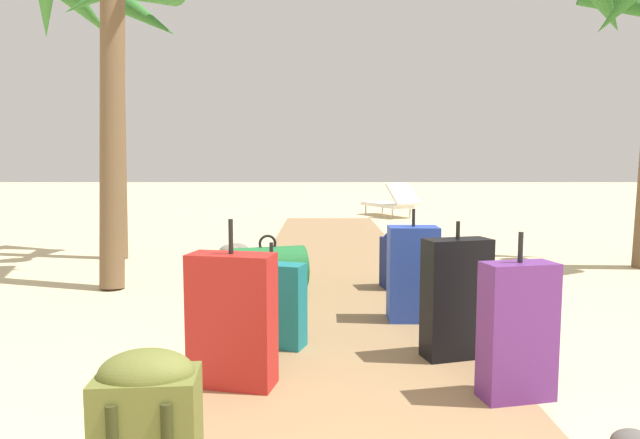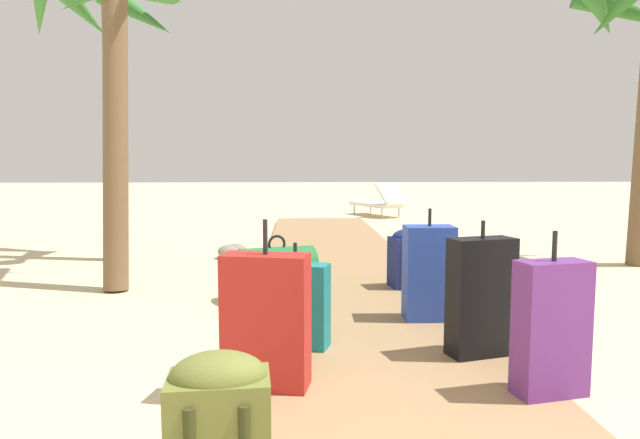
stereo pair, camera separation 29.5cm
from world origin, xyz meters
name	(u,v)px [view 1 (the left image)]	position (x,y,z in m)	size (l,w,h in m)	color
ground_plane	(341,297)	(0.00, 4.36, 0.00)	(60.00, 60.00, 0.00)	beige
boardwalk	(337,270)	(0.00, 5.45, 0.04)	(1.72, 10.90, 0.08)	#9E7A51
suitcase_purple	(518,331)	(0.78, 1.96, 0.42)	(0.38, 0.24, 0.82)	#6B2D84
suitcase_teal	(273,304)	(-0.49, 2.76, 0.34)	(0.45, 0.29, 0.66)	#197A7F
suitcase_red	(233,320)	(-0.63, 2.13, 0.43)	(0.47, 0.29, 0.87)	red
duffel_bag_green	(269,269)	(-0.65, 4.28, 0.28)	(0.76, 0.57, 0.51)	#237538
backpack_olive	(149,436)	(-0.72, 0.98, 0.38)	(0.33, 0.25, 0.58)	olive
suitcase_blue	(414,274)	(0.49, 3.33, 0.43)	(0.36, 0.24, 0.82)	#2847B7
suitcase_black	(457,298)	(0.62, 2.55, 0.43)	(0.42, 0.27, 0.81)	black
backpack_navy	(400,257)	(0.55, 4.39, 0.36)	(0.34, 0.31, 0.54)	navy
palm_tree_far_left	(108,22)	(-2.82, 6.45, 2.97)	(2.00, 1.99, 3.75)	brown
lounge_chair	(392,202)	(1.45, 12.10, 0.33)	(1.24, 1.65, 0.78)	white
rock_right_mid	(493,283)	(1.46, 4.56, 0.08)	(0.25, 0.19, 0.17)	slate
rock_left_near	(239,249)	(-1.28, 6.73, 0.08)	(0.30, 0.28, 0.16)	gray
rock_left_mid	(231,251)	(-1.35, 6.49, 0.09)	(0.27, 0.28, 0.18)	gray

